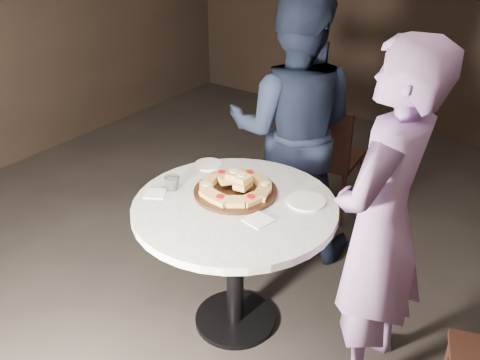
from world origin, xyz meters
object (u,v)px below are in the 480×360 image
object	(u,v)px
water_glass	(172,183)
diner_navy	(293,130)
diner_teal	(381,226)
focaccia_pile	(236,185)
chair_far	(326,153)
table	(235,228)
serving_board	(236,191)

from	to	relation	value
water_glass	diner_navy	xyz separation A→B (m)	(0.21, 1.00, 0.04)
water_glass	diner_teal	bearing A→B (deg)	10.46
focaccia_pile	chair_far	bearing A→B (deg)	94.24
table	diner_teal	bearing A→B (deg)	9.95
water_glass	diner_teal	size ratio (longest dim) A/B	0.05
chair_far	diner_navy	size ratio (longest dim) A/B	0.51
table	chair_far	distance (m)	1.46
serving_board	diner_teal	world-z (taller)	diner_teal
serving_board	focaccia_pile	distance (m)	0.04
water_glass	diner_navy	distance (m)	1.02
table	diner_navy	xyz separation A→B (m)	(-0.18, 0.92, 0.24)
diner_teal	focaccia_pile	bearing A→B (deg)	-86.23
table	focaccia_pile	size ratio (longest dim) A/B	2.77
serving_board	chair_far	distance (m)	1.38
focaccia_pile	chair_far	size ratio (longest dim) A/B	0.45
focaccia_pile	water_glass	bearing A→B (deg)	-150.18
chair_far	diner_teal	world-z (taller)	diner_teal
chair_far	diner_teal	xyz separation A→B (m)	(0.95, -1.31, 0.38)
focaccia_pile	diner_teal	world-z (taller)	diner_teal
diner_navy	diner_teal	world-z (taller)	same
water_glass	diner_navy	bearing A→B (deg)	77.99
diner_teal	table	bearing A→B (deg)	-78.46
chair_far	diner_navy	world-z (taller)	diner_navy
serving_board	chair_far	world-z (taller)	chair_far
chair_far	table	bearing A→B (deg)	89.88
diner_navy	diner_teal	size ratio (longest dim) A/B	1.00
diner_navy	table	bearing A→B (deg)	76.32
diner_navy	diner_teal	xyz separation A→B (m)	(0.97, -0.78, 0.00)
water_glass	diner_teal	distance (m)	1.20
focaccia_pile	diner_teal	distance (m)	0.86
diner_navy	diner_teal	bearing A→B (deg)	116.43
chair_far	water_glass	bearing A→B (deg)	74.94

